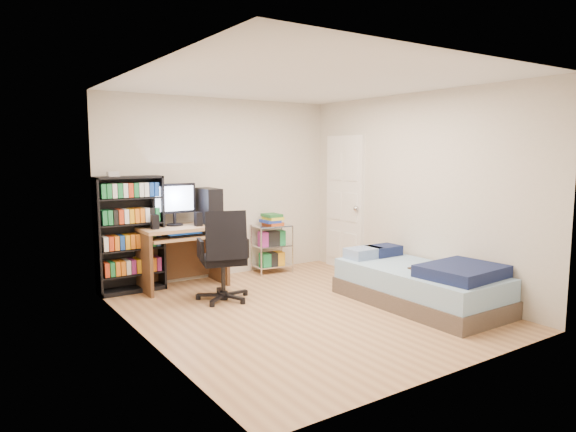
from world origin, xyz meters
TOP-DOWN VIEW (x-y plane):
  - room at (0.00, 0.00)m, footprint 3.58×4.08m
  - media_shelf at (-1.35, 1.84)m, footprint 0.82×0.27m
  - computer_desk at (-0.62, 1.74)m, footprint 1.07×0.62m
  - office_chair at (-0.56, 0.83)m, footprint 0.81×0.81m
  - wire_cart at (0.70, 1.77)m, footprint 0.57×0.44m
  - bed at (1.24, -0.59)m, footprint 0.98×1.97m
  - door at (1.72, 1.35)m, footprint 0.12×0.80m

SIDE VIEW (x-z plane):
  - bed at x=1.24m, z-range -0.03..0.53m
  - office_chair at x=-0.56m, z-range -0.20..0.90m
  - wire_cart at x=0.70m, z-range 0.13..0.99m
  - computer_desk at x=-0.62m, z-range 0.05..1.41m
  - media_shelf at x=-1.35m, z-range -0.01..1.51m
  - door at x=1.72m, z-range 0.00..2.00m
  - room at x=0.00m, z-range -0.04..2.54m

